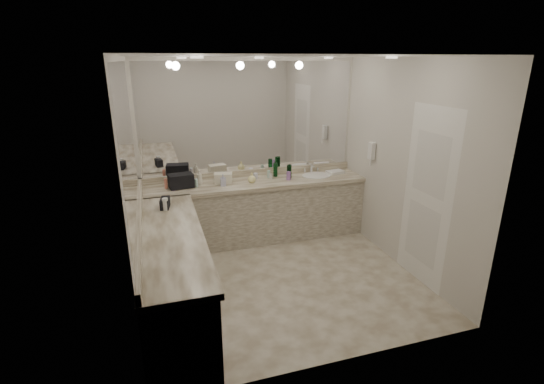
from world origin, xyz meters
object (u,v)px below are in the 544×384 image
object	(u,v)px
sink	(316,176)
soap_bottle_c	(252,178)
cream_cosmetic_case	(223,178)
black_toiletry_bag	(181,181)
soap_bottle_a	(200,177)
soap_bottle_b	(223,180)
hand_towel	(335,172)
wall_phone	(372,151)

from	to	relation	value
sink	soap_bottle_c	size ratio (longest dim) A/B	2.99
cream_cosmetic_case	sink	bearing A→B (deg)	9.38
black_toiletry_bag	soap_bottle_a	bearing A→B (deg)	15.75
soap_bottle_a	soap_bottle_b	bearing A→B (deg)	-28.31
soap_bottle_c	hand_towel	bearing A→B (deg)	3.73
sink	cream_cosmetic_case	xyz separation A→B (m)	(-1.41, 0.04, 0.08)
black_toiletry_bag	cream_cosmetic_case	size ratio (longest dim) A/B	1.30
wall_phone	soap_bottle_c	size ratio (longest dim) A/B	1.63
sink	soap_bottle_a	world-z (taller)	soap_bottle_a
wall_phone	black_toiletry_bag	bearing A→B (deg)	168.91
wall_phone	soap_bottle_c	xyz separation A→B (m)	(-1.62, 0.45, -0.38)
hand_towel	soap_bottle_a	xyz separation A→B (m)	(-2.07, 0.04, 0.08)
wall_phone	cream_cosmetic_case	distance (m)	2.12
hand_towel	black_toiletry_bag	bearing A→B (deg)	-179.24
cream_cosmetic_case	soap_bottle_b	bearing A→B (deg)	-90.81
black_toiletry_bag	soap_bottle_b	xyz separation A→B (m)	(0.56, -0.09, -0.01)
cream_cosmetic_case	hand_towel	size ratio (longest dim) A/B	0.99
wall_phone	soap_bottle_b	xyz separation A→B (m)	(-2.04, 0.42, -0.37)
wall_phone	soap_bottle_a	xyz separation A→B (m)	(-2.34, 0.58, -0.35)
soap_bottle_b	sink	bearing A→B (deg)	3.14
cream_cosmetic_case	soap_bottle_b	distance (m)	0.12
sink	wall_phone	world-z (taller)	wall_phone
hand_towel	soap_bottle_a	distance (m)	2.08
black_toiletry_bag	hand_towel	bearing A→B (deg)	0.76
wall_phone	hand_towel	bearing A→B (deg)	116.60
sink	black_toiletry_bag	world-z (taller)	black_toiletry_bag
sink	soap_bottle_a	distance (m)	1.74
hand_towel	soap_bottle_a	world-z (taller)	soap_bottle_a
black_toiletry_bag	soap_bottle_a	size ratio (longest dim) A/B	1.57
black_toiletry_bag	soap_bottle_c	distance (m)	0.98
wall_phone	black_toiletry_bag	world-z (taller)	wall_phone
cream_cosmetic_case	hand_towel	bearing A→B (deg)	11.01
wall_phone	soap_bottle_b	distance (m)	2.12
black_toiletry_bag	soap_bottle_a	distance (m)	0.27
black_toiletry_bag	soap_bottle_c	xyz separation A→B (m)	(0.98, -0.06, -0.02)
wall_phone	soap_bottle_b	size ratio (longest dim) A/B	1.44
sink	wall_phone	bearing A→B (deg)	-39.57
cream_cosmetic_case	soap_bottle_b	xyz separation A→B (m)	(-0.02, -0.11, 0.01)
cream_cosmetic_case	soap_bottle_a	xyz separation A→B (m)	(-0.33, 0.05, 0.03)
wall_phone	hand_towel	distance (m)	0.74
sink	soap_bottle_a	xyz separation A→B (m)	(-1.74, 0.08, 0.11)
hand_towel	soap_bottle_a	size ratio (longest dim) A/B	1.22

